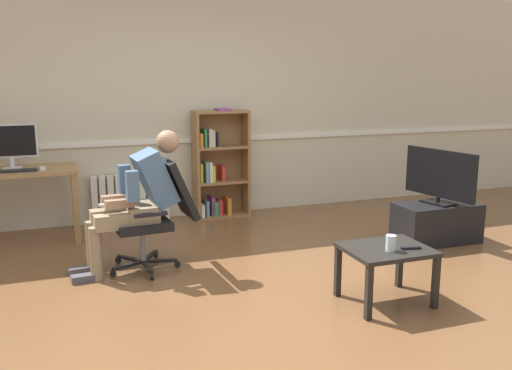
# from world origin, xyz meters

# --- Properties ---
(ground_plane) EXTENTS (18.00, 18.00, 0.00)m
(ground_plane) POSITION_xyz_m (0.00, 0.00, 0.00)
(ground_plane) COLOR brown
(back_wall) EXTENTS (12.00, 0.13, 2.70)m
(back_wall) POSITION_xyz_m (0.00, 2.65, 1.35)
(back_wall) COLOR beige
(back_wall) RESTS_ON ground_plane
(computer_desk) EXTENTS (1.17, 0.63, 0.76)m
(computer_desk) POSITION_xyz_m (-1.95, 2.15, 0.64)
(computer_desk) COLOR #9E7547
(computer_desk) RESTS_ON ground_plane
(imac_monitor) EXTENTS (0.51, 0.14, 0.45)m
(imac_monitor) POSITION_xyz_m (-1.98, 2.23, 1.02)
(imac_monitor) COLOR silver
(imac_monitor) RESTS_ON computer_desk
(keyboard) EXTENTS (0.44, 0.12, 0.02)m
(keyboard) POSITION_xyz_m (-1.96, 2.01, 0.77)
(keyboard) COLOR black
(keyboard) RESTS_ON computer_desk
(computer_mouse) EXTENTS (0.06, 0.10, 0.03)m
(computer_mouse) POSITION_xyz_m (-1.69, 2.03, 0.77)
(computer_mouse) COLOR white
(computer_mouse) RESTS_ON computer_desk
(bookshelf) EXTENTS (0.65, 0.29, 1.30)m
(bookshelf) POSITION_xyz_m (0.24, 2.44, 0.60)
(bookshelf) COLOR olive
(bookshelf) RESTS_ON ground_plane
(radiator) EXTENTS (0.88, 0.08, 0.57)m
(radiator) POSITION_xyz_m (-0.78, 2.54, 0.28)
(radiator) COLOR white
(radiator) RESTS_ON ground_plane
(office_chair) EXTENTS (0.80, 0.62, 0.97)m
(office_chair) POSITION_xyz_m (-0.74, 0.93, 0.52)
(office_chair) COLOR black
(office_chair) RESTS_ON ground_plane
(person_seated) EXTENTS (0.99, 0.41, 1.22)m
(person_seated) POSITION_xyz_m (-0.92, 0.91, 0.65)
(person_seated) COLOR #937F60
(person_seated) RESTS_ON ground_plane
(tv_stand) EXTENTS (0.85, 0.43, 0.40)m
(tv_stand) POSITION_xyz_m (2.06, 0.69, 0.20)
(tv_stand) COLOR black
(tv_stand) RESTS_ON ground_plane
(tv_screen) EXTENTS (0.26, 0.84, 0.55)m
(tv_screen) POSITION_xyz_m (2.06, 0.69, 0.69)
(tv_screen) COLOR black
(tv_screen) RESTS_ON tv_stand
(coffee_table) EXTENTS (0.62, 0.52, 0.43)m
(coffee_table) POSITION_xyz_m (0.72, -0.44, 0.37)
(coffee_table) COLOR black
(coffee_table) RESTS_ON ground_plane
(drinking_glass) EXTENTS (0.08, 0.08, 0.12)m
(drinking_glass) POSITION_xyz_m (0.71, -0.52, 0.49)
(drinking_glass) COLOR silver
(drinking_glass) RESTS_ON coffee_table
(spare_remote) EXTENTS (0.15, 0.07, 0.02)m
(spare_remote) POSITION_xyz_m (0.87, -0.53, 0.44)
(spare_remote) COLOR black
(spare_remote) RESTS_ON coffee_table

